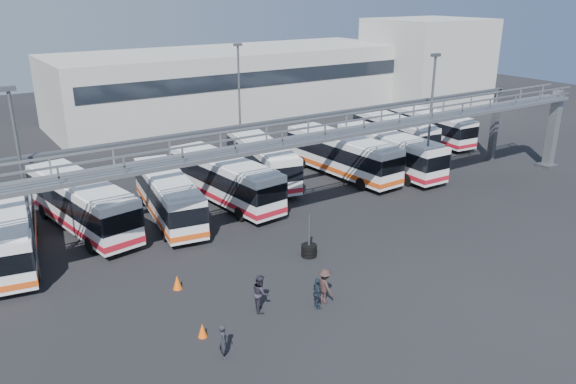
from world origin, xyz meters
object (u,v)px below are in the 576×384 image
bus_9 (430,125)px  bus_5 (261,159)px  bus_8 (394,132)px  pedestrian_c (325,286)px  bus_2 (81,202)px  bus_3 (168,195)px  bus_7 (389,151)px  pedestrian_b (260,293)px  bus_6 (342,154)px  pedestrian_d (317,293)px  light_pole_left (23,176)px  cone_left (202,330)px  light_pole_mid (431,115)px  bus_1 (12,232)px  bus_4 (225,178)px  light_pole_back (239,96)px  pedestrian_a (224,341)px  tire_stack (309,249)px  cone_right (177,282)px

bus_9 → bus_5: bearing=-172.6°
bus_8 → pedestrian_c: 29.37m
bus_2 → bus_3: 5.44m
bus_7 → pedestrian_b: bearing=-146.4°
bus_6 → pedestrian_d: 20.76m
light_pole_left → pedestrian_d: light_pole_left is taller
bus_2 → cone_left: bus_2 is taller
light_pole_mid → pedestrian_d: 20.47m
bus_6 → cone_left: (-19.44, -14.61, -1.58)m
bus_2 → bus_9: bus_2 is taller
bus_1 → bus_4: bus_4 is taller
light_pole_back → pedestrian_b: (-11.75, -23.27, -4.80)m
light_pole_mid → bus_3: size_ratio=0.96×
bus_5 → pedestrian_a: bearing=-113.4°
tire_stack → pedestrian_b: bearing=-146.9°
bus_6 → tire_stack: (-10.87, -10.68, -1.48)m
bus_3 → pedestrian_a: bus_3 is taller
bus_2 → bus_6: (20.69, -0.41, 0.01)m
bus_4 → bus_5: bearing=24.8°
pedestrian_a → pedestrian_d: (5.51, 0.95, 0.03)m
bus_7 → pedestrian_a: bearing=-145.9°
bus_1 → light_pole_left: bearing=-68.2°
light_pole_back → bus_8: light_pole_back is taller
bus_7 → bus_8: bus_7 is taller
bus_3 → cone_left: bearing=-97.8°
bus_3 → cone_right: size_ratio=13.98×
bus_5 → pedestrian_a: size_ratio=7.33×
light_pole_left → bus_4: (13.55, 4.62, -3.86)m
bus_7 → bus_3: bearing=-179.9°
light_pole_left → bus_5: bearing=22.1°
bus_5 → bus_7: size_ratio=1.01×
bus_2 → bus_8: 30.14m
pedestrian_a → pedestrian_c: bearing=-56.8°
light_pole_mid → bus_1: 29.23m
bus_1 → bus_5: 19.44m
bus_4 → bus_6: size_ratio=0.98×
bus_4 → pedestrian_b: bus_4 is taller
bus_3 → bus_9: 30.05m
cone_left → light_pole_left: bearing=117.0°
bus_9 → cone_left: (-33.68, -18.33, -1.41)m
bus_4 → pedestrian_b: (-5.30, -13.89, -0.94)m
light_pole_mid → pedestrian_c: size_ratio=5.67×
light_pole_back → pedestrian_a: light_pole_back is taller
bus_4 → bus_9: bus_4 is taller
bus_2 → bus_6: size_ratio=1.01×
bus_9 → cone_right: 35.71m
bus_2 → tire_stack: bus_2 is taller
pedestrian_c → pedestrian_d: bearing=110.0°
cone_right → bus_9: bearing=22.7°
pedestrian_a → tire_stack: tire_stack is taller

